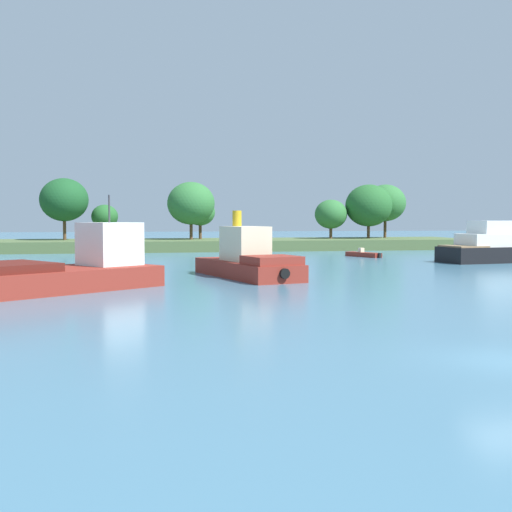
{
  "coord_description": "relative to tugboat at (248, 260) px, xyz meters",
  "views": [
    {
      "loc": [
        -11.34,
        -18.01,
        4.41
      ],
      "look_at": [
        -1.07,
        36.27,
        1.2
      ],
      "focal_mm": 45.55,
      "sensor_mm": 36.0,
      "label": 1
    }
  ],
  "objects": [
    {
      "name": "treeline_island",
      "position": [
        -3.09,
        43.74,
        1.77
      ],
      "size": [
        93.75,
        14.32,
        9.89
      ],
      "color": "#4C6038",
      "rests_on": "ground"
    },
    {
      "name": "small_motorboat",
      "position": [
        17.53,
        23.06,
        -0.99
      ],
      "size": [
        2.96,
        5.11,
        1.02
      ],
      "color": "maroon",
      "rests_on": "ground"
    },
    {
      "name": "tugboat",
      "position": [
        0.0,
        0.0,
        0.0
      ],
      "size": [
        6.77,
        12.35,
        5.01
      ],
      "color": "maroon",
      "rests_on": "ground"
    },
    {
      "name": "ground_plane",
      "position": [
        2.94,
        -29.61,
        -1.27
      ],
      "size": [
        400.0,
        400.0,
        0.0
      ],
      "primitive_type": "plane",
      "color": "teal"
    },
    {
      "name": "channel_buoy_red",
      "position": [
        0.35,
        13.61,
        -0.46
      ],
      "size": [
        0.7,
        0.7,
        1.9
      ],
      "color": "red",
      "rests_on": "ground"
    }
  ]
}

